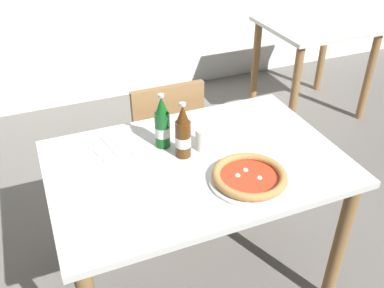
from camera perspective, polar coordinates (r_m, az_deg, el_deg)
ground_plane at (r=2.28m, az=0.50°, el=-17.64°), size 8.00×8.00×0.00m
dining_table_main at (r=1.83m, az=0.60°, el=-5.08°), size 1.20×0.80×0.75m
chair_behind_table at (r=2.40m, az=-3.87°, el=0.77°), size 0.40×0.40×0.85m
dining_table_background at (r=3.57m, az=15.97°, el=12.81°), size 0.80×0.70×0.75m
pizza_margherita_near at (r=1.65m, az=7.64°, el=-4.40°), size 0.31×0.31×0.04m
beer_bottle_left at (r=1.74m, az=-1.21°, el=1.32°), size 0.07×0.07×0.25m
beer_bottle_center at (r=1.80m, az=-3.97°, el=2.57°), size 0.07×0.07×0.25m
napkin_with_cutlery at (r=1.87m, az=-10.21°, el=-0.29°), size 0.23×0.23×0.01m
paper_cup at (r=1.81m, az=1.57°, el=0.70°), size 0.07×0.07×0.09m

